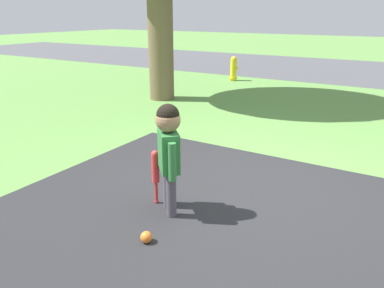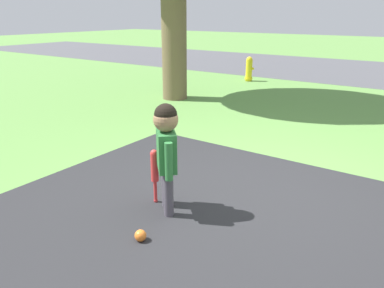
{
  "view_description": "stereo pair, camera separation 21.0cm",
  "coord_description": "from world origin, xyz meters",
  "views": [
    {
      "loc": [
        1.16,
        -3.44,
        1.77
      ],
      "look_at": [
        -0.65,
        -0.48,
        0.55
      ],
      "focal_mm": 35.0,
      "sensor_mm": 36.0,
      "label": 1
    },
    {
      "loc": [
        1.33,
        -3.32,
        1.77
      ],
      "look_at": [
        -0.65,
        -0.48,
        0.55
      ],
      "focal_mm": 35.0,
      "sensor_mm": 36.0,
      "label": 2
    }
  ],
  "objects": [
    {
      "name": "ground_plane",
      "position": [
        0.0,
        0.0,
        0.0
      ],
      "size": [
        60.0,
        60.0,
        0.0
      ],
      "primitive_type": "plane",
      "color": "#5B8C42"
    },
    {
      "name": "baseball_bat",
      "position": [
        -0.86,
        -0.82,
        0.36
      ],
      "size": [
        0.07,
        0.07,
        0.55
      ],
      "color": "red",
      "rests_on": "ground"
    },
    {
      "name": "child",
      "position": [
        -0.65,
        -0.88,
        0.67
      ],
      "size": [
        0.32,
        0.32,
        1.04
      ],
      "rotation": [
        0.0,
        0.0,
        -0.79
      ],
      "color": "#4C4751",
      "rests_on": "ground"
    },
    {
      "name": "fire_hydrant",
      "position": [
        -3.29,
        6.01,
        0.32
      ],
      "size": [
        0.24,
        0.22,
        0.66
      ],
      "color": "yellow",
      "rests_on": "ground"
    },
    {
      "name": "sports_ball",
      "position": [
        -0.53,
        -1.4,
        0.05
      ],
      "size": [
        0.1,
        0.1,
        0.1
      ],
      "color": "orange",
      "rests_on": "ground"
    }
  ]
}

